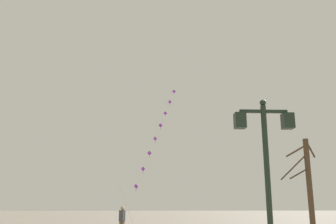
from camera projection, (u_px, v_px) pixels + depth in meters
The scene contains 4 objects.
twin_lantern_lamp_post at pixel (266, 152), 9.35m from camera, with size 1.52×0.28×4.46m.
kite_train at pixel (153, 143), 27.70m from camera, with size 4.02×8.78×11.66m.
kite_flyer at pixel (122, 221), 20.88m from camera, with size 0.35×0.63×1.71m.
bare_tree at pixel (309, 191), 14.78m from camera, with size 1.70×1.20×4.42m.
Camera 1 is at (0.34, -1.93, 1.85)m, focal length 39.86 mm.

